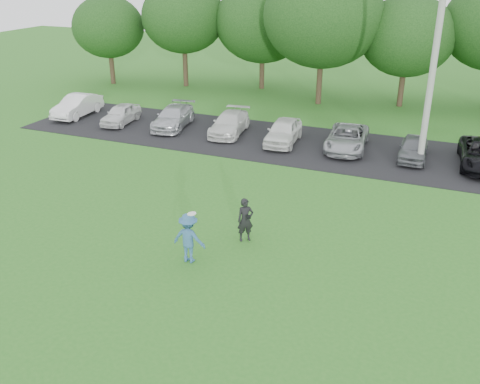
# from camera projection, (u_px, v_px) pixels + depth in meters

# --- Properties ---
(ground) EXTENTS (100.00, 100.00, 0.00)m
(ground) POSITION_uv_depth(u_px,v_px,m) (195.00, 275.00, 16.06)
(ground) COLOR #2B7320
(ground) RESTS_ON ground
(parking_lot) EXTENTS (32.00, 6.50, 0.03)m
(parking_lot) POSITION_uv_depth(u_px,v_px,m) (312.00, 146.00, 27.05)
(parking_lot) COLOR black
(parking_lot) RESTS_ON ground
(utility_pole) EXTENTS (0.28, 0.28, 10.79)m
(utility_pole) POSITION_uv_depth(u_px,v_px,m) (436.00, 46.00, 22.27)
(utility_pole) COLOR #A8A7A2
(utility_pole) RESTS_ON ground
(frisbee_player) EXTENTS (1.07, 0.68, 1.83)m
(frisbee_player) POSITION_uv_depth(u_px,v_px,m) (189.00, 238.00, 16.46)
(frisbee_player) COLOR #32618E
(frisbee_player) RESTS_ON ground
(camera_bystander) EXTENTS (0.66, 0.63, 1.51)m
(camera_bystander) POSITION_uv_depth(u_px,v_px,m) (245.00, 220.00, 17.73)
(camera_bystander) COLOR black
(camera_bystander) RESTS_ON ground
(parked_cars) EXTENTS (30.39, 4.49, 1.25)m
(parked_cars) POSITION_uv_depth(u_px,v_px,m) (317.00, 135.00, 26.81)
(parked_cars) COLOR white
(parked_cars) RESTS_ON parking_lot
(tree_row) EXTENTS (42.39, 9.85, 8.64)m
(tree_row) POSITION_uv_depth(u_px,v_px,m) (383.00, 26.00, 32.81)
(tree_row) COLOR #38281C
(tree_row) RESTS_ON ground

